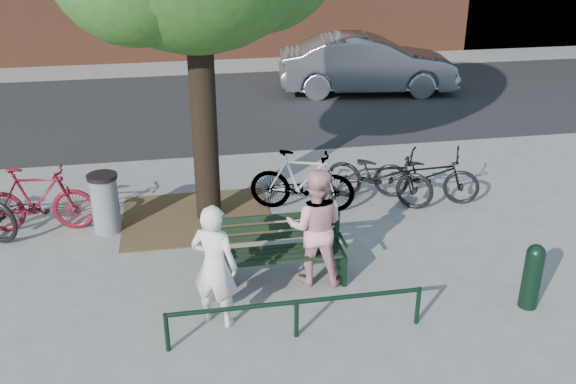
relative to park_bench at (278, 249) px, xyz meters
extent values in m
plane|color=gray|center=(0.00, -0.08, -0.48)|extent=(90.00, 90.00, 0.00)
cube|color=brown|center=(-1.00, 2.12, -0.47)|extent=(2.40, 2.00, 0.02)
cube|color=black|center=(0.00, 8.42, -0.47)|extent=(40.00, 7.00, 0.01)
cube|color=black|center=(-0.84, -0.08, -0.25)|extent=(0.06, 0.52, 0.45)
cube|color=black|center=(-0.84, 0.15, 0.19)|extent=(0.06, 0.06, 0.44)
cylinder|color=black|center=(-0.84, -0.18, 0.15)|extent=(0.04, 0.36, 0.04)
cube|color=black|center=(0.84, -0.08, -0.25)|extent=(0.06, 0.52, 0.45)
cube|color=black|center=(0.84, 0.15, 0.19)|extent=(0.06, 0.06, 0.44)
cylinder|color=black|center=(0.84, -0.18, 0.15)|extent=(0.04, 0.36, 0.04)
cube|color=black|center=(0.00, -0.08, -0.03)|extent=(1.64, 0.46, 0.04)
cube|color=black|center=(0.00, 0.15, 0.26)|extent=(1.64, 0.03, 0.47)
cylinder|color=black|center=(-1.50, -1.28, -0.23)|extent=(0.06, 0.06, 0.50)
cylinder|color=black|center=(0.00, -1.28, -0.23)|extent=(0.06, 0.06, 0.50)
cylinder|color=black|center=(1.50, -1.28, -0.23)|extent=(0.06, 0.06, 0.50)
cylinder|color=black|center=(0.00, -1.28, 0.00)|extent=(3.00, 0.06, 0.06)
cylinder|color=black|center=(-0.80, 2.12, 1.42)|extent=(0.40, 0.40, 3.80)
imported|color=silver|center=(-0.90, -0.82, 0.31)|extent=(0.69, 0.61, 1.58)
imported|color=#D79498|center=(0.48, -0.09, 0.34)|extent=(0.92, 0.80, 1.63)
cylinder|color=black|center=(3.03, -1.18, -0.10)|extent=(0.24, 0.24, 0.77)
sphere|color=black|center=(3.03, -1.18, 0.29)|extent=(0.24, 0.24, 0.24)
cylinder|color=gray|center=(-2.40, 1.92, -0.03)|extent=(0.42, 0.42, 0.89)
cylinder|color=black|center=(-2.40, 1.92, 0.44)|extent=(0.47, 0.47, 0.06)
imported|color=#5B0D15|center=(-3.43, 2.12, 0.05)|extent=(1.81, 0.66, 1.06)
imported|color=black|center=(2.11, 2.20, 0.02)|extent=(1.94, 1.60, 0.99)
imported|color=gray|center=(0.75, 2.12, 0.05)|extent=(1.81, 1.03, 1.05)
imported|color=black|center=(2.93, 2.14, -0.01)|extent=(1.89, 1.30, 0.94)
imported|color=slate|center=(3.95, 9.10, 0.30)|extent=(4.89, 2.22, 1.56)
camera|label=1|loc=(-1.21, -7.42, 4.20)|focal=40.00mm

